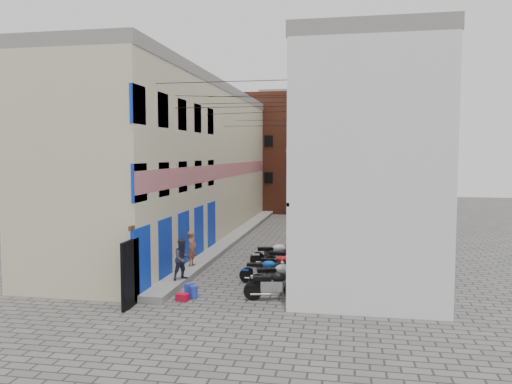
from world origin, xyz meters
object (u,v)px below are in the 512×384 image
Objects in this scene: person_b at (183,259)px; red_crate at (182,297)px; motorcycle_c at (264,269)px; motorcycle_a at (273,283)px; motorcycle_d at (278,264)px; person_a at (192,249)px; motorcycle_b at (277,275)px; motorcycle_e at (287,258)px; motorcycle_g at (286,251)px; motorcycle_f at (274,253)px; water_jug_near at (194,292)px; water_jug_far at (188,290)px.

red_crate is (0.61, -1.84, -0.91)m from person_b.
motorcycle_c is 4.72× the size of red_crate.
red_crate is (-2.99, -0.66, -0.45)m from motorcycle_a.
motorcycle_d is (-0.23, 2.96, -0.02)m from motorcycle_a.
motorcycle_d is at bearing -92.98° from person_a.
person_b reaches higher than motorcycle_a.
motorcycle_b reaches higher than motorcycle_e.
motorcycle_e is at bearing 159.90° from motorcycle_c.
person_b reaches higher than motorcycle_b.
motorcycle_b reaches higher than motorcycle_g.
motorcycle_f is 4.77m from person_b.
motorcycle_c is at bearing -35.57° from motorcycle_g.
water_jug_near is at bearing -28.46° from motorcycle_e.
water_jug_far is at bearing -111.45° from person_b.
motorcycle_c is (-0.66, 1.05, -0.06)m from motorcycle_b.
motorcycle_d is 4.83× the size of red_crate.
motorcycle_f is (-0.68, 4.93, 0.04)m from motorcycle_a.
motorcycle_g is 4.09× the size of water_jug_near.
motorcycle_f is (-0.45, 1.98, 0.06)m from motorcycle_d.
motorcycle_g is at bearing 65.24° from water_jug_far.
motorcycle_d is 1.32× the size of person_a.
person_b is at bearing -52.01° from motorcycle_f.
red_crate is at bearing -162.50° from person_a.
motorcycle_d is 4.35× the size of water_jug_near.
person_a reaches higher than motorcycle_g.
person_a is at bearing -102.56° from motorcycle_d.
motorcycle_b is 1.94m from motorcycle_d.
motorcycle_c is 3.11m from person_b.
person_a reaches higher than motorcycle_a.
red_crate is at bearing -52.27° from motorcycle_g.
motorcycle_d is at bearing -28.96° from motorcycle_g.
motorcycle_g is 6.50m from water_jug_far.
motorcycle_f is 5.31× the size of red_crate.
motorcycle_c is 1.29× the size of person_a.
motorcycle_a is 4.49× the size of water_jug_near.
person_a is 3.31× the size of water_jug_far.
person_b is 3.90× the size of red_crate.
red_crate is (-0.02, -0.59, -0.10)m from water_jug_far.
water_jug_far is 1.11× the size of red_crate.
motorcycle_b is 3.47m from red_crate.
motorcycle_f is 4.79× the size of water_jug_far.
motorcycle_f is 1.45× the size of person_a.
motorcycle_b is at bearing 3.83° from motorcycle_e.
motorcycle_a is 5.84m from motorcycle_g.
motorcycle_c reaches higher than motorcycle_g.
red_crate is at bearing -42.67° from motorcycle_d.
person_a is at bearing -142.38° from motorcycle_a.
person_b is at bearing -74.19° from motorcycle_c.
motorcycle_c is 0.90× the size of motorcycle_e.
motorcycle_d reaches higher than motorcycle_g.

